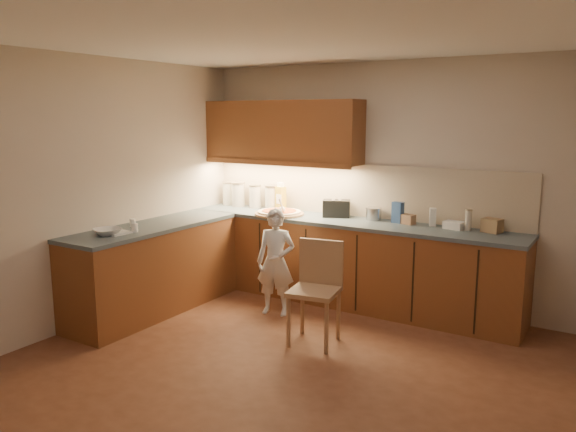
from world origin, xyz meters
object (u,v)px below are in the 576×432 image
object	(u,v)px
wooden_chair	(317,284)
pizza_on_board	(279,213)
oil_jug	(281,198)
toaster	(336,208)
child	(276,262)

from	to	relation	value
wooden_chair	pizza_on_board	bearing A→B (deg)	126.33
pizza_on_board	oil_jug	xyz separation A→B (m)	(-0.15, 0.26, 0.13)
wooden_chair	toaster	bearing A→B (deg)	99.67
toaster	oil_jug	bearing A→B (deg)	154.11
pizza_on_board	toaster	bearing A→B (deg)	20.83
pizza_on_board	wooden_chair	xyz separation A→B (m)	(1.04, -1.00, -0.41)
wooden_chair	toaster	size ratio (longest dim) A/B	2.72
pizza_on_board	oil_jug	size ratio (longest dim) A/B	1.67
child	wooden_chair	bearing A→B (deg)	-44.32
wooden_chair	child	bearing A→B (deg)	140.46
child	wooden_chair	world-z (taller)	child
oil_jug	pizza_on_board	bearing A→B (deg)	-60.47
child	oil_jug	size ratio (longest dim) A/B	3.29
child	toaster	xyz separation A→B (m)	(0.27, 0.83, 0.46)
pizza_on_board	oil_jug	world-z (taller)	oil_jug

